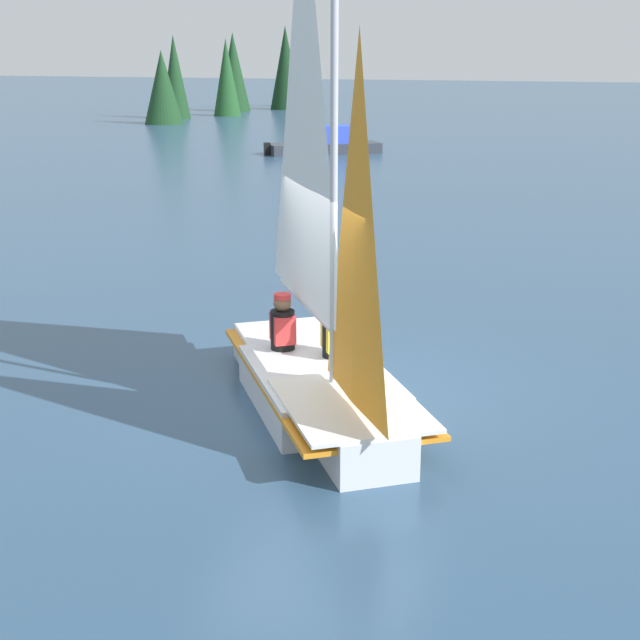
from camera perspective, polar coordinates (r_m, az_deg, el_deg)
ground_plane at (r=10.47m, az=-0.00°, el=-5.59°), size 260.00×260.00×0.00m
sailboat_main at (r=10.21m, az=-0.09°, el=-0.77°), size 4.13×3.64×6.04m
sailor_helm at (r=10.70m, az=0.94°, el=-1.49°), size 0.43×0.42×1.16m
sailor_crew at (r=10.98m, az=-2.40°, el=-1.01°), size 0.43×0.42×1.16m
motorboat_distant at (r=37.48m, az=0.41°, el=11.21°), size 3.94×4.53×1.12m
treeline_shore at (r=63.94m, az=-4.88°, el=15.35°), size 21.43×5.17×5.94m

